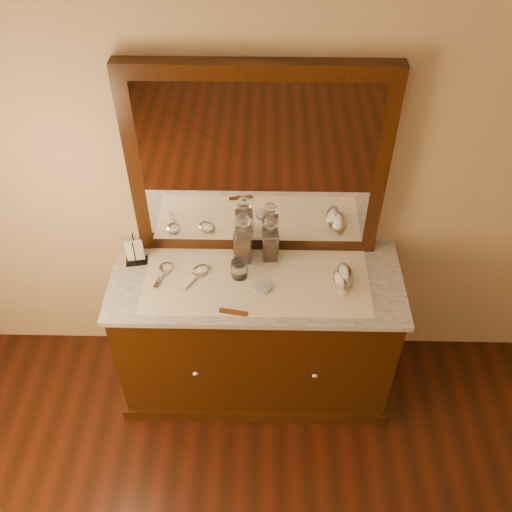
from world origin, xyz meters
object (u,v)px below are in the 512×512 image
object	(u,v)px
hand_mirror_inner	(199,273)
mirror_frame	(257,165)
pin_dish	(262,287)
comb	(234,312)
decanter_right	(270,243)
brush_near	(341,284)
brush_far	(345,276)
dresser_cabinet	(256,335)
napkin_rack	(135,252)
hand_mirror_outer	(164,270)
decanter_left	(243,242)

from	to	relation	value
hand_mirror_inner	mirror_frame	bearing A→B (deg)	37.79
pin_dish	comb	bearing A→B (deg)	-129.78
decanter_right	brush_near	xyz separation A→B (m)	(0.34, -0.20, -0.08)
brush_far	decanter_right	bearing A→B (deg)	158.01
dresser_cabinet	napkin_rack	xyz separation A→B (m)	(-0.61, 0.11, 0.50)
comb	hand_mirror_outer	distance (m)	0.44
decanter_left	decanter_right	distance (m)	0.13
decanter_right	mirror_frame	bearing A→B (deg)	124.88
mirror_frame	decanter_right	distance (m)	0.41
mirror_frame	brush_far	xyz separation A→B (m)	(0.43, -0.24, -0.47)
napkin_rack	pin_dish	bearing A→B (deg)	-15.60
decanter_left	brush_far	xyz separation A→B (m)	(0.50, -0.14, -0.09)
hand_mirror_outer	decanter_right	bearing A→B (deg)	12.24
dresser_cabinet	brush_near	size ratio (longest dim) A/B	8.32
brush_near	brush_far	size ratio (longest dim) A/B	0.99
pin_dish	decanter_left	bearing A→B (deg)	114.73
mirror_frame	comb	size ratio (longest dim) A/B	8.86
brush_far	hand_mirror_outer	world-z (taller)	brush_far
dresser_cabinet	brush_far	distance (m)	0.64
brush_near	comb	bearing A→B (deg)	-160.95
comb	brush_far	world-z (taller)	brush_far
comb	decanter_left	distance (m)	0.38
decanter_left	hand_mirror_outer	distance (m)	0.42
pin_dish	brush_near	xyz separation A→B (m)	(0.38, 0.02, 0.01)
dresser_cabinet	pin_dish	xyz separation A→B (m)	(0.03, -0.07, 0.45)
mirror_frame	brush_near	size ratio (longest dim) A/B	7.13
dresser_cabinet	comb	world-z (taller)	comb
dresser_cabinet	brush_near	distance (m)	0.62
decanter_left	brush_far	world-z (taller)	decanter_left
pin_dish	napkin_rack	world-z (taller)	napkin_rack
comb	hand_mirror_outer	world-z (taller)	hand_mirror_outer
brush_near	hand_mirror_inner	bearing A→B (deg)	174.05
decanter_left	comb	bearing A→B (deg)	-95.29
dresser_cabinet	pin_dish	bearing A→B (deg)	-67.85
dresser_cabinet	hand_mirror_outer	distance (m)	0.64
napkin_rack	decanter_right	xyz separation A→B (m)	(0.67, 0.04, 0.04)
mirror_frame	decanter_left	bearing A→B (deg)	-122.21
brush_near	decanter_left	bearing A→B (deg)	158.47
napkin_rack	hand_mirror_inner	world-z (taller)	napkin_rack
decanter_left	hand_mirror_outer	size ratio (longest dim) A/B	1.51
brush_far	hand_mirror_inner	world-z (taller)	brush_far
brush_far	dresser_cabinet	bearing A→B (deg)	-179.67
dresser_cabinet	brush_far	bearing A→B (deg)	0.33
comb	brush_near	bearing A→B (deg)	29.07
napkin_rack	dresser_cabinet	bearing A→B (deg)	-10.12
dresser_cabinet	hand_mirror_outer	bearing A→B (deg)	175.27
mirror_frame	pin_dish	bearing A→B (deg)	-84.88
napkin_rack	hand_mirror_outer	xyz separation A→B (m)	(0.15, -0.07, -0.05)
hand_mirror_outer	dresser_cabinet	bearing A→B (deg)	-4.73
mirror_frame	brush_far	bearing A→B (deg)	-29.20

